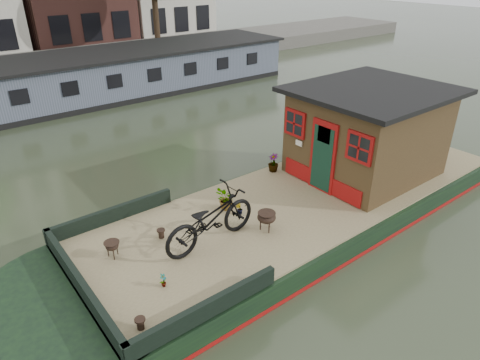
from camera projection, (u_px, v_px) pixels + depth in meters
ground at (307, 216)px, 11.35m from camera, size 120.00×120.00×0.00m
houseboat_hull at (270, 224)px, 10.49m from camera, size 14.01×4.02×0.60m
houseboat_deck at (308, 195)px, 11.06m from camera, size 11.80×3.80×0.05m
bow_bulwark at (125, 266)px, 8.19m from camera, size 3.00×4.00×0.35m
cabin at (368, 131)px, 11.68m from camera, size 4.00×3.50×2.42m
bicycle at (210, 219)px, 8.89m from camera, size 2.32×0.95×1.19m
potted_plant_b at (239, 209)px, 10.13m from camera, size 0.20×0.20×0.29m
potted_plant_c at (226, 200)px, 10.26m from camera, size 0.65×0.64×0.55m
potted_plant_d at (273, 163)px, 12.15m from camera, size 0.31×0.31×0.53m
potted_plant_e at (163, 280)px, 7.87m from camera, size 0.18×0.17×0.29m
brazier_front at (266, 221)px, 9.50m from camera, size 0.48×0.48×0.45m
brazier_rear at (113, 249)px, 8.65m from camera, size 0.42×0.42×0.36m
bollard_port at (161, 234)px, 9.29m from camera, size 0.18×0.18×0.21m
bollard_stbd at (140, 324)px, 6.99m from camera, size 0.18×0.18×0.21m
far_houseboat at (98, 78)px, 20.69m from camera, size 20.40×4.40×2.11m
quay at (58, 65)px, 25.47m from camera, size 60.00×6.00×0.90m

